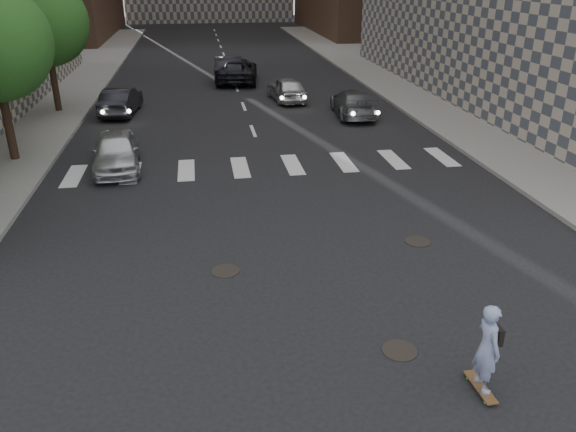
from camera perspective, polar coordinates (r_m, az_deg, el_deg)
name	(u,v)px	position (r m, az deg, el deg)	size (l,w,h in m)	color
ground	(314,290)	(13.22, 2.68, -7.49)	(160.00, 160.00, 0.00)	black
sidewalk_right	(487,93)	(35.97, 19.52, 11.74)	(13.00, 80.00, 0.15)	gray
tree_c	(45,17)	(31.06, -23.44, 18.02)	(4.20, 4.20, 6.60)	#382619
manhole_a	(400,350)	(11.53, 11.26, -13.24)	(0.70, 0.70, 0.02)	black
manhole_b	(225,271)	(14.04, -6.38, -5.56)	(0.70, 0.70, 0.02)	black
manhole_c	(417,241)	(15.79, 13.02, -2.53)	(0.70, 0.70, 0.02)	black
skateboarder	(488,348)	(10.44, 19.61, -12.50)	(0.44, 0.90, 1.78)	brown
silver_sedan	(116,151)	(21.72, -17.05, 6.32)	(1.62, 4.03, 1.37)	silver
traffic_car_a	(121,101)	(30.19, -16.62, 11.15)	(1.44, 4.12, 1.36)	black
traffic_car_b	(353,103)	(28.86, 6.64, 11.36)	(1.83, 4.51, 1.31)	#5A5E62
traffic_car_c	(237,70)	(37.62, -5.20, 14.51)	(2.49, 5.40, 1.50)	black
traffic_car_d	(287,89)	(32.02, -0.13, 12.81)	(1.60, 3.97, 1.35)	silver
traffic_car_e	(229,69)	(38.08, -6.03, 14.67)	(1.69, 4.85, 1.60)	black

